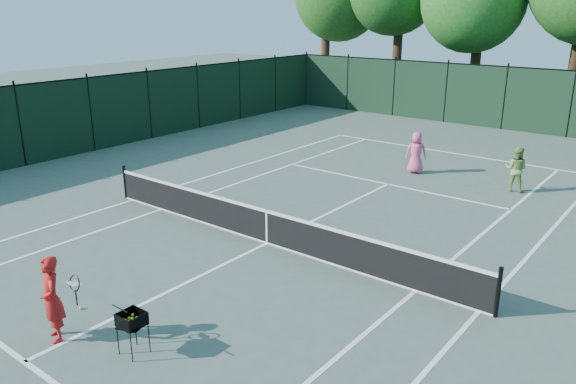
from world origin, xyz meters
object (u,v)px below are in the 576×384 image
Objects in this scene: player_green at (516,169)px; loose_ball_midcourt at (55,297)px; ball_hopper at (132,320)px; player_pink at (416,153)px; loose_ball_near_cart at (81,308)px; coach at (52,299)px.

loose_ball_midcourt is (-5.21, -13.20, -0.70)m from player_green.
loose_ball_midcourt is (-2.89, 0.19, -0.63)m from ball_hopper.
loose_ball_near_cart is (-0.90, -13.05, -0.72)m from player_pink.
ball_hopper reaches higher than loose_ball_midcourt.
loose_ball_near_cart is at bearing 153.31° from ball_hopper.
ball_hopper is (-2.32, -13.39, -0.08)m from player_green.
coach is 1.60m from ball_hopper.
loose_ball_near_cart is (-2.07, 0.27, -0.63)m from ball_hopper.
coach is 13.91m from player_pink.
player_green reaches higher than ball_hopper.
player_pink is at bearing 86.03° from loose_ball_near_cart.
loose_ball_midcourt is at bearing -174.11° from loose_ball_near_cart.
player_green reaches higher than loose_ball_midcourt.
player_green is at bearing 95.98° from coach.
coach reaches higher than loose_ball_midcourt.
loose_ball_near_cart is at bearing 65.54° from player_green.
loose_ball_midcourt is (-1.41, 0.77, -0.77)m from coach.
loose_ball_near_cart is 0.83m from loose_ball_midcourt.
player_green is 13.85m from loose_ball_near_cart.
ball_hopper is 2.97m from loose_ball_midcourt.
player_green is (3.49, 0.07, -0.02)m from player_pink.
loose_ball_near_cart and loose_ball_midcourt have the same top height.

